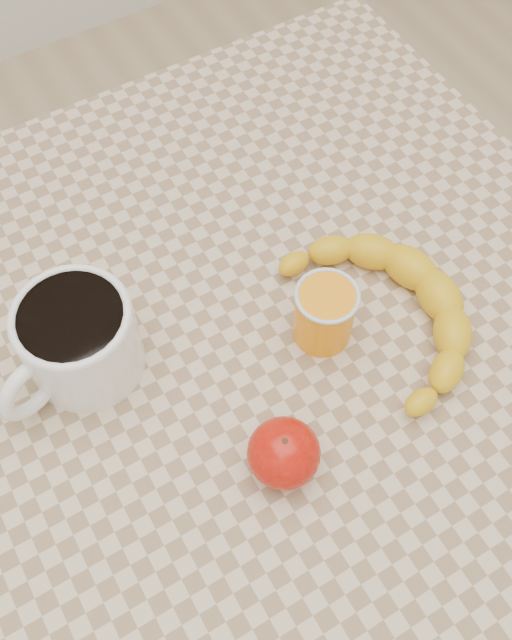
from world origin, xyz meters
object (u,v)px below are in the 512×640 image
table (256,367)px  apple (284,453)px  coffee_mug (77,340)px  banana (389,311)px  orange_juice_glass (324,314)px

table → apple: 0.19m
coffee_mug → apple: bearing=-58.6°
apple → banana: apple is taller
table → apple: (-0.05, -0.14, 0.12)m
coffee_mug → banana: size_ratio=0.61×
table → coffee_mug: 0.22m
table → apple: size_ratio=11.18×
orange_juice_glass → apple: bearing=-137.2°
table → coffee_mug: (-0.17, 0.05, 0.14)m
table → banana: size_ratio=2.90×
table → orange_juice_glass: bearing=-33.2°
table → coffee_mug: bearing=162.9°
coffee_mug → orange_juice_glass: size_ratio=2.27×
coffee_mug → table: bearing=-17.1°
coffee_mug → orange_juice_glass: 0.24m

